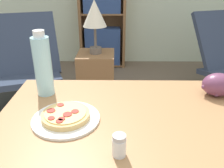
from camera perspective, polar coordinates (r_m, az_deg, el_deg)
dining_table at (r=0.97m, az=7.27°, el=-14.17°), size 1.13×0.73×0.73m
pizza_on_plate at (r=0.91m, az=-11.04°, el=-7.75°), size 0.25×0.25×0.04m
grape_bunch at (r=1.15m, az=24.18°, el=-0.13°), size 0.15×0.11×0.10m
drink_bottle at (r=1.07m, az=-16.29°, el=4.31°), size 0.08×0.08×0.29m
salt_shaker at (r=0.73m, az=1.74°, el=-14.54°), size 0.04×0.04×0.07m
lounge_chair_near at (r=2.42m, az=-19.86°, el=0.54°), size 0.84×0.93×0.88m
bookshelf at (r=3.35m, az=-2.31°, el=15.61°), size 0.63×0.28×1.47m
side_table at (r=2.31m, az=-3.74°, el=0.80°), size 0.34×0.34×0.56m
table_lamp at (r=2.13m, az=-4.21°, el=16.02°), size 0.21×0.21×0.47m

